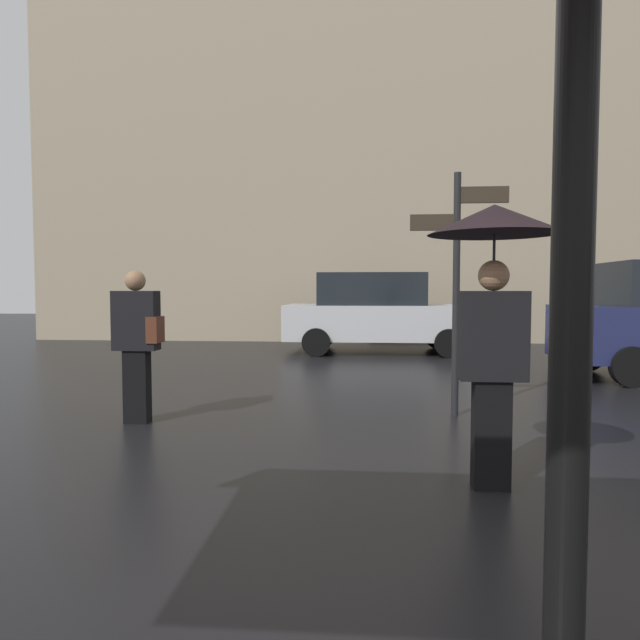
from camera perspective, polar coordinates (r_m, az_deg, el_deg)
ground_plane at (r=2.61m, az=4.37°, el=-29.95°), size 60.00×60.00×0.00m
pedestrian_with_umbrella at (r=4.11m, az=17.47°, el=4.80°), size 0.94×0.94×2.03m
pedestrian_with_bag at (r=6.23m, az=-18.28°, el=-1.66°), size 0.50×0.24×1.64m
parked_car_right at (r=12.75m, az=5.98°, el=0.80°), size 4.33×2.05×1.82m
street_signpost at (r=6.42m, az=13.94°, el=5.15°), size 1.08×0.08×2.73m
building_block at (r=17.15m, az=4.76°, el=20.17°), size 18.92×2.45×12.94m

